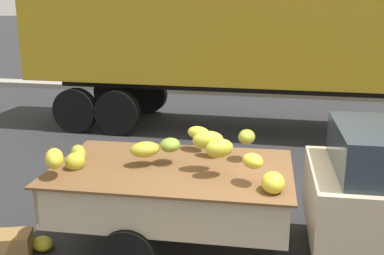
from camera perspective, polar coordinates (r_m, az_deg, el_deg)
curb_strip at (r=16.16m, az=12.00°, el=4.12°), size 80.00×0.80×0.16m
pickup_truck at (r=5.80m, az=18.18°, el=-7.61°), size 5.31×2.09×1.70m
semi_trailer at (r=11.29m, az=10.05°, el=12.24°), size 12.01×2.71×3.95m
fallen_banana_bunch_near_tailgate at (r=6.37m, az=-17.98°, el=-13.51°), size 0.39×0.40×0.16m
produce_crate at (r=6.32m, az=-21.61°, el=-13.36°), size 0.61×0.51×0.31m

